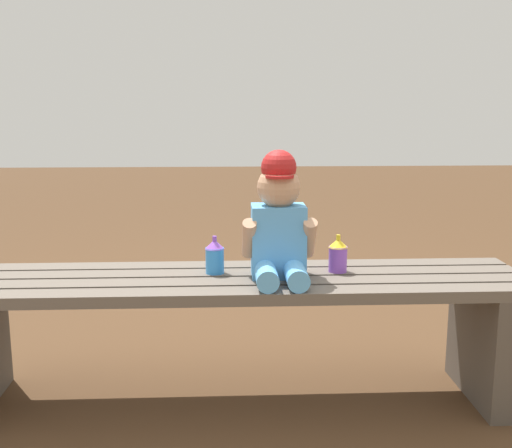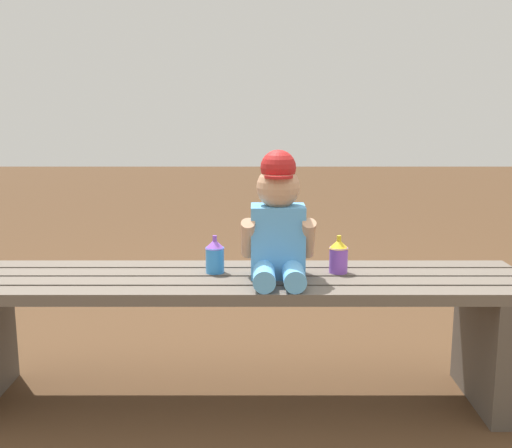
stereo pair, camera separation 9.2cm
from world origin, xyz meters
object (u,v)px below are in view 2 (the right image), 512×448
object	(u,v)px
park_bench	(233,314)
sippy_cup_right	(340,255)
child_figure	(279,223)
sippy_cup_left	(216,255)

from	to	relation	value
park_bench	sippy_cup_right	distance (m)	0.40
child_figure	sippy_cup_right	size ratio (longest dim) A/B	3.26
child_figure	sippy_cup_right	world-z (taller)	child_figure
child_figure	sippy_cup_left	world-z (taller)	child_figure
sippy_cup_right	sippy_cup_left	bearing A→B (deg)	180.00
park_bench	sippy_cup_left	distance (m)	0.20
sippy_cup_left	sippy_cup_right	size ratio (longest dim) A/B	1.00
sippy_cup_left	sippy_cup_right	bearing A→B (deg)	0.00
park_bench	sippy_cup_right	bearing A→B (deg)	6.75
sippy_cup_left	park_bench	bearing A→B (deg)	-35.94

